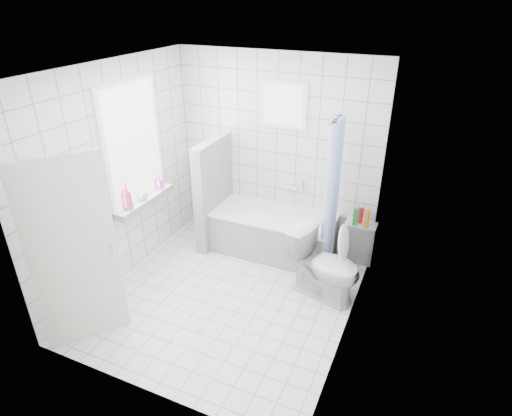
% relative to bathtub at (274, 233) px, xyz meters
% --- Properties ---
extents(ground, '(3.00, 3.00, 0.00)m').
position_rel_bathtub_xyz_m(ground, '(-0.13, -1.12, -0.29)').
color(ground, white).
rests_on(ground, ground).
extents(ceiling, '(3.00, 3.00, 0.00)m').
position_rel_bathtub_xyz_m(ceiling, '(-0.13, -1.12, 2.31)').
color(ceiling, white).
rests_on(ceiling, ground).
extents(wall_back, '(2.80, 0.02, 2.60)m').
position_rel_bathtub_xyz_m(wall_back, '(-0.13, 0.38, 1.01)').
color(wall_back, white).
rests_on(wall_back, ground).
extents(wall_front, '(2.80, 0.02, 2.60)m').
position_rel_bathtub_xyz_m(wall_front, '(-0.13, -2.62, 1.01)').
color(wall_front, white).
rests_on(wall_front, ground).
extents(wall_left, '(0.02, 3.00, 2.60)m').
position_rel_bathtub_xyz_m(wall_left, '(-1.53, -1.12, 1.01)').
color(wall_left, white).
rests_on(wall_left, ground).
extents(wall_right, '(0.02, 3.00, 2.60)m').
position_rel_bathtub_xyz_m(wall_right, '(1.27, -1.12, 1.01)').
color(wall_right, white).
rests_on(wall_right, ground).
extents(window_left, '(0.01, 0.90, 1.40)m').
position_rel_bathtub_xyz_m(window_left, '(-1.49, -0.82, 1.31)').
color(window_left, white).
rests_on(window_left, wall_left).
extents(window_back, '(0.50, 0.01, 0.50)m').
position_rel_bathtub_xyz_m(window_back, '(-0.03, 0.33, 1.66)').
color(window_back, white).
rests_on(window_back, wall_back).
extents(window_sill, '(0.18, 1.02, 0.08)m').
position_rel_bathtub_xyz_m(window_sill, '(-1.44, -0.82, 0.57)').
color(window_sill, white).
rests_on(window_sill, wall_left).
extents(door, '(0.52, 0.66, 2.00)m').
position_rel_bathtub_xyz_m(door, '(-1.14, -2.29, 0.71)').
color(door, silver).
rests_on(door, ground).
extents(bathtub, '(1.62, 0.77, 0.58)m').
position_rel_bathtub_xyz_m(bathtub, '(0.00, 0.00, 0.00)').
color(bathtub, white).
rests_on(bathtub, ground).
extents(partition_wall, '(0.15, 0.85, 1.50)m').
position_rel_bathtub_xyz_m(partition_wall, '(-0.88, -0.05, 0.46)').
color(partition_wall, white).
rests_on(partition_wall, ground).
extents(tiled_ledge, '(0.40, 0.24, 0.55)m').
position_rel_bathtub_xyz_m(tiled_ledge, '(1.11, 0.25, -0.02)').
color(tiled_ledge, white).
rests_on(tiled_ledge, ground).
extents(toilet, '(0.93, 0.67, 0.85)m').
position_rel_bathtub_xyz_m(toilet, '(0.90, -0.66, 0.14)').
color(toilet, white).
rests_on(toilet, ground).
extents(curtain_rod, '(0.02, 0.80, 0.02)m').
position_rel_bathtub_xyz_m(curtain_rod, '(0.75, -0.02, 1.71)').
color(curtain_rod, silver).
rests_on(curtain_rod, wall_back).
extents(shower_curtain, '(0.14, 0.48, 1.78)m').
position_rel_bathtub_xyz_m(shower_curtain, '(0.75, -0.16, 0.81)').
color(shower_curtain, '#507DEB').
rests_on(shower_curtain, curtain_rod).
extents(tub_faucet, '(0.18, 0.06, 0.06)m').
position_rel_bathtub_xyz_m(tub_faucet, '(0.10, 0.33, 0.56)').
color(tub_faucet, silver).
rests_on(tub_faucet, wall_back).
extents(sill_bottles, '(0.16, 0.77, 0.32)m').
position_rel_bathtub_xyz_m(sill_bottles, '(-1.43, -0.95, 0.74)').
color(sill_bottles, '#DD6EDD').
rests_on(sill_bottles, window_sill).
extents(ledge_bottles, '(0.21, 0.16, 0.26)m').
position_rel_bathtub_xyz_m(ledge_bottles, '(1.10, 0.21, 0.38)').
color(ledge_bottles, '#FFA21A').
rests_on(ledge_bottles, tiled_ledge).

